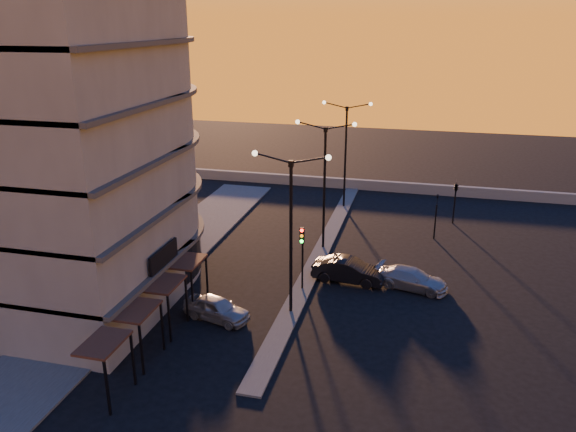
{
  "coord_description": "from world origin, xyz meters",
  "views": [
    {
      "loc": [
        6.93,
        -28.1,
        16.14
      ],
      "look_at": [
        -1.58,
        5.61,
        3.91
      ],
      "focal_mm": 35.0,
      "sensor_mm": 36.0,
      "label": 1
    }
  ],
  "objects_px": {
    "car_sedan": "(349,270)",
    "car_wagon": "(412,279)",
    "traffic_light_main": "(302,248)",
    "streetlamp_mid": "(325,176)",
    "car_hatchback": "(217,308)"
  },
  "relations": [
    {
      "from": "traffic_light_main",
      "to": "car_hatchback",
      "type": "bearing_deg",
      "value": -130.06
    },
    {
      "from": "car_wagon",
      "to": "streetlamp_mid",
      "type": "bearing_deg",
      "value": 65.58
    },
    {
      "from": "traffic_light_main",
      "to": "car_hatchback",
      "type": "height_order",
      "value": "traffic_light_main"
    },
    {
      "from": "streetlamp_mid",
      "to": "traffic_light_main",
      "type": "distance_m",
      "value": 7.62
    },
    {
      "from": "streetlamp_mid",
      "to": "traffic_light_main",
      "type": "xyz_separation_m",
      "value": [
        0.0,
        -7.13,
        -2.7
      ]
    },
    {
      "from": "streetlamp_mid",
      "to": "car_hatchback",
      "type": "bearing_deg",
      "value": -108.32
    },
    {
      "from": "car_sedan",
      "to": "car_wagon",
      "type": "bearing_deg",
      "value": -84.72
    },
    {
      "from": "traffic_light_main",
      "to": "car_wagon",
      "type": "relative_size",
      "value": 0.94
    },
    {
      "from": "traffic_light_main",
      "to": "car_hatchback",
      "type": "xyz_separation_m",
      "value": [
        -3.89,
        -4.63,
        -2.22
      ]
    },
    {
      "from": "traffic_light_main",
      "to": "car_wagon",
      "type": "distance_m",
      "value": 7.33
    },
    {
      "from": "traffic_light_main",
      "to": "car_hatchback",
      "type": "relative_size",
      "value": 1.08
    },
    {
      "from": "car_wagon",
      "to": "car_hatchback",
      "type": "bearing_deg",
      "value": 135.15
    },
    {
      "from": "car_hatchback",
      "to": "car_wagon",
      "type": "bearing_deg",
      "value": -43.21
    },
    {
      "from": "car_hatchback",
      "to": "car_sedan",
      "type": "relative_size",
      "value": 0.84
    },
    {
      "from": "traffic_light_main",
      "to": "car_sedan",
      "type": "distance_m",
      "value": 3.96
    }
  ]
}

